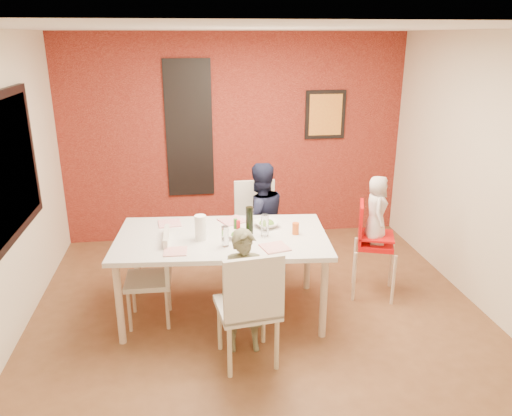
{
  "coord_description": "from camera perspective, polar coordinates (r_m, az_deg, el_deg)",
  "views": [
    {
      "loc": [
        -0.65,
        -4.25,
        2.64
      ],
      "look_at": [
        0.0,
        0.3,
        1.05
      ],
      "focal_mm": 35.0,
      "sensor_mm": 36.0,
      "label": 1
    }
  ],
  "objects": [
    {
      "name": "ground",
      "position": [
        5.04,
        0.49,
        -12.47
      ],
      "size": [
        4.5,
        4.5,
        0.0
      ],
      "primitive_type": "plane",
      "color": "brown",
      "rests_on": "ground"
    },
    {
      "name": "ceiling",
      "position": [
        4.3,
        0.6,
        19.89
      ],
      "size": [
        4.5,
        4.5,
        0.02
      ],
      "primitive_type": "cube",
      "color": "white",
      "rests_on": "wall_back"
    },
    {
      "name": "wall_back",
      "position": [
        6.66,
        -2.38,
        7.9
      ],
      "size": [
        4.5,
        0.02,
        2.7
      ],
      "primitive_type": "cube",
      "color": "beige",
      "rests_on": "ground"
    },
    {
      "name": "wall_front",
      "position": [
        2.46,
        8.57,
        -12.69
      ],
      "size": [
        4.5,
        0.02,
        2.7
      ],
      "primitive_type": "cube",
      "color": "beige",
      "rests_on": "ground"
    },
    {
      "name": "wall_right",
      "position": [
        5.3,
        25.39,
        3.13
      ],
      "size": [
        0.02,
        4.5,
        2.7
      ],
      "primitive_type": "cube",
      "color": "beige",
      "rests_on": "ground"
    },
    {
      "name": "brick_accent_wall",
      "position": [
        6.64,
        -2.36,
        7.86
      ],
      "size": [
        4.5,
        0.02,
        2.7
      ],
      "primitive_type": "cube",
      "color": "maroon",
      "rests_on": "ground"
    },
    {
      "name": "picture_window_frame",
      "position": [
        4.84,
        -26.87,
        4.0
      ],
      "size": [
        0.05,
        1.7,
        1.3
      ],
      "primitive_type": "cube",
      "color": "black",
      "rests_on": "wall_left"
    },
    {
      "name": "picture_window_pane",
      "position": [
        4.84,
        -26.7,
        4.02
      ],
      "size": [
        0.02,
        1.55,
        1.15
      ],
      "primitive_type": "cube",
      "color": "black",
      "rests_on": "wall_left"
    },
    {
      "name": "glassblock_strip",
      "position": [
        6.56,
        -7.65,
        8.92
      ],
      "size": [
        0.55,
        0.03,
        1.7
      ],
      "primitive_type": "cube",
      "color": "silver",
      "rests_on": "wall_back"
    },
    {
      "name": "glassblock_surround",
      "position": [
        6.56,
        -7.65,
        8.91
      ],
      "size": [
        0.6,
        0.03,
        1.76
      ],
      "primitive_type": "cube",
      "color": "black",
      "rests_on": "wall_back"
    },
    {
      "name": "art_print_frame",
      "position": [
        6.79,
        7.92,
        10.52
      ],
      "size": [
        0.54,
        0.03,
        0.64
      ],
      "primitive_type": "cube",
      "color": "black",
      "rests_on": "wall_back"
    },
    {
      "name": "art_print_canvas",
      "position": [
        6.78,
        7.95,
        10.5
      ],
      "size": [
        0.44,
        0.01,
        0.54
      ],
      "primitive_type": "cube",
      "color": "gold",
      "rests_on": "wall_back"
    },
    {
      "name": "dining_table",
      "position": [
        4.8,
        -3.9,
        -4.0
      ],
      "size": [
        2.09,
        1.28,
        0.83
      ],
      "rotation": [
        0.0,
        0.0,
        -0.08
      ],
      "color": "silver",
      "rests_on": "ground"
    },
    {
      "name": "chair_near",
      "position": [
        4.11,
        -0.69,
        -10.89
      ],
      "size": [
        0.55,
        0.55,
        1.05
      ],
      "rotation": [
        0.0,
        0.0,
        3.27
      ],
      "color": "beige",
      "rests_on": "ground"
    },
    {
      "name": "chair_far",
      "position": [
        5.87,
        0.02,
        -1.47
      ],
      "size": [
        0.49,
        0.49,
        1.04
      ],
      "rotation": [
        0.0,
        0.0,
        0.02
      ],
      "color": "silver",
      "rests_on": "ground"
    },
    {
      "name": "chair_left",
      "position": [
        4.87,
        -11.3,
        -7.21
      ],
      "size": [
        0.43,
        0.43,
        0.92
      ],
      "rotation": [
        0.0,
        0.0,
        4.69
      ],
      "color": "beige",
      "rests_on": "ground"
    },
    {
      "name": "high_chair",
      "position": [
        5.37,
        13.01,
        -3.64
      ],
      "size": [
        0.54,
        0.54,
        1.02
      ],
      "rotation": [
        0.0,
        0.0,
        1.24
      ],
      "color": "red",
      "rests_on": "ground"
    },
    {
      "name": "child_near",
      "position": [
        4.34,
        -1.29,
        -9.52
      ],
      "size": [
        0.42,
        0.29,
        1.13
      ],
      "primitive_type": "imported",
      "rotation": [
        0.0,
        0.0,
        -0.05
      ],
      "color": "#5F5E44",
      "rests_on": "ground"
    },
    {
      "name": "child_far",
      "position": [
        5.6,
        0.4,
        -1.49
      ],
      "size": [
        0.76,
        0.66,
        1.34
      ],
      "primitive_type": "imported",
      "rotation": [
        0.0,
        0.0,
        3.41
      ],
      "color": "black",
      "rests_on": "ground"
    },
    {
      "name": "toddler",
      "position": [
        5.24,
        13.61,
        -0.2
      ],
      "size": [
        0.3,
        0.39,
        0.71
      ],
      "primitive_type": "imported",
      "rotation": [
        0.0,
        0.0,
        1.33
      ],
      "color": "beige",
      "rests_on": "high_chair"
    },
    {
      "name": "plate_near_left",
      "position": [
        4.47,
        -9.21,
        -4.93
      ],
      "size": [
        0.21,
        0.21,
        0.01
      ],
      "primitive_type": "cube",
      "rotation": [
        0.0,
        0.0,
        -0.03
      ],
      "color": "white",
      "rests_on": "dining_table"
    },
    {
      "name": "plate_far_mid",
      "position": [
        5.13,
        -2.71,
        -1.44
      ],
      "size": [
        0.32,
        0.32,
        0.01
      ],
      "primitive_type": "cube",
      "rotation": [
        0.0,
        0.0,
        0.42
      ],
      "color": "white",
      "rests_on": "dining_table"
    },
    {
      "name": "plate_near_right",
      "position": [
        4.49,
        2.18,
        -4.52
      ],
      "size": [
        0.28,
        0.28,
        0.01
      ],
      "primitive_type": "cube",
      "rotation": [
        0.0,
        0.0,
        0.25
      ],
      "color": "white",
      "rests_on": "dining_table"
    },
    {
      "name": "plate_far_left",
      "position": [
        5.13,
        -9.85,
        -1.74
      ],
      "size": [
        0.25,
        0.25,
        0.01
      ],
      "primitive_type": "cube",
      "rotation": [
        0.0,
        0.0,
        0.11
      ],
      "color": "white",
      "rests_on": "dining_table"
    },
    {
      "name": "salad_bowl_a",
      "position": [
        4.7,
        -1.96,
        -3.16
      ],
      "size": [
        0.26,
        0.26,
        0.05
      ],
      "primitive_type": "imported",
      "rotation": [
        0.0,
        0.0,
        -0.33
      ],
      "color": "white",
      "rests_on": "dining_table"
    },
    {
      "name": "salad_bowl_b",
      "position": [
        4.97,
        1.22,
        -1.83
      ],
      "size": [
        0.31,
        0.31,
        0.06
      ],
      "primitive_type": "imported",
      "rotation": [
        0.0,
        0.0,
        0.4
      ],
      "color": "white",
      "rests_on": "dining_table"
    },
    {
      "name": "wine_bottle",
      "position": [
        4.77,
        -0.75,
        -1.42
      ],
      "size": [
        0.07,
        0.07,
        0.27
      ],
      "primitive_type": "cylinder",
      "color": "black",
      "rests_on": "dining_table"
    },
    {
      "name": "wine_glass_a",
      "position": [
        4.51,
        -3.55,
        -3.24
      ],
      "size": [
        0.07,
        0.07,
        0.19
      ],
      "primitive_type": "cylinder",
      "color": "silver",
      "rests_on": "dining_table"
    },
    {
      "name": "wine_glass_b",
      "position": [
        4.72,
        1.01,
        -2.0
      ],
      "size": [
        0.07,
        0.07,
        0.21
      ],
      "primitive_type": "cylinder",
      "color": "silver",
      "rests_on": "dining_table"
    },
    {
      "name": "paper_towel_roll",
      "position": [
        4.66,
        -6.36,
        -2.26
      ],
      "size": [
        0.11,
        0.11,
        0.24
      ],
      "primitive_type": "cylinder",
      "color": "white",
      "rests_on": "dining_table"
    },
    {
      "name": "condiment_red",
      "position": [
        4.77,
        -2.01,
        -2.24
      ],
      "size": [
        0.04,
        0.04,
        0.14
      ],
      "primitive_type": "cylinder",
      "color": "red",
      "rests_on": "dining_table"
    },
    {
      "name": "condiment_green",
      "position": [
        4.82,
        -2.35,
        -2.04
      ],
      "size": [
        0.04,
        0.04,
        0.14
      ],
      "primitive_type": "cylinder",
      "color": "#2C6F25",
      "rests_on": "dining_table"
    },
    {
      "name": "condiment_brown",
      "position": [
        4.82,
        -2.38,
        -2.04
      ],
      "size": [
        0.04,
        0.04,
        0.14
      ],
      "primitive_type": "cylinder",
      "color": "brown",
      "rests_on": "dining_table"
    },
    {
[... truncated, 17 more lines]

